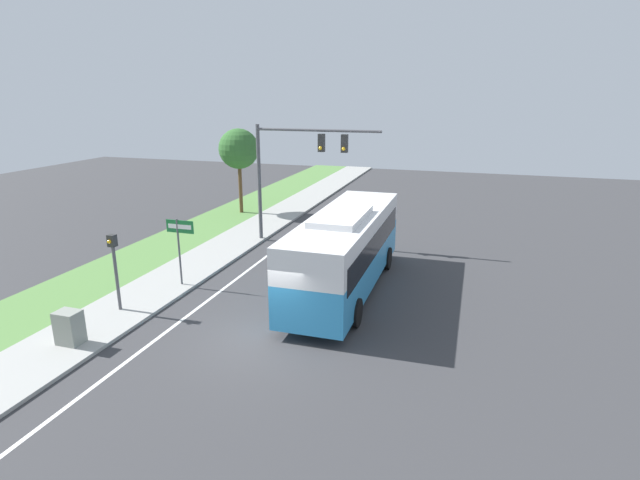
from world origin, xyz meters
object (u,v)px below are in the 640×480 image
at_px(pedestrian_signal, 114,260).
at_px(street_sign, 180,239).
at_px(bus, 346,247).
at_px(signal_gantry, 295,160).
at_px(utility_cabinet, 69,327).

bearing_deg(pedestrian_signal, street_sign, 73.99).
bearing_deg(street_sign, bus, 14.22).
bearing_deg(pedestrian_signal, signal_gantry, 73.04).
xyz_separation_m(bus, street_sign, (-6.61, -1.68, 0.21)).
xyz_separation_m(street_sign, utility_cabinet, (-0.59, -5.61, -1.42)).
distance_m(pedestrian_signal, utility_cabinet, 3.02).
bearing_deg(bus, pedestrian_signal, -148.27).
xyz_separation_m(bus, utility_cabinet, (-7.21, -7.29, -1.22)).
bearing_deg(utility_cabinet, signal_gantry, 77.40).
distance_m(bus, pedestrian_signal, 8.77).
bearing_deg(street_sign, pedestrian_signal, -106.01).
height_order(bus, pedestrian_signal, bus).
xyz_separation_m(pedestrian_signal, utility_cabinet, (0.25, -2.68, -1.38)).
relative_size(street_sign, utility_cabinet, 2.68).
relative_size(signal_gantry, utility_cabinet, 6.09).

